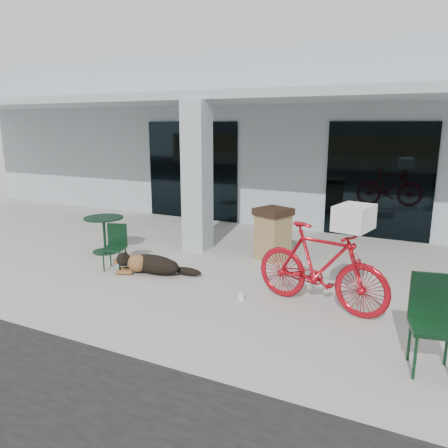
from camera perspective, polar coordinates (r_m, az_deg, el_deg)
The scene contains 14 objects.
ground at distance 6.92m, azimuth -1.99°, elevation -9.51°, with size 80.00×80.00×0.00m, color #ABA9A1.
building at distance 14.46m, azimuth 14.38°, elevation 11.00°, with size 22.00×7.00×4.50m, color #A5B1BB.
storefront_glass_left at distance 12.38m, azimuth -4.21°, elevation 6.92°, with size 2.80×0.06×2.70m, color black.
storefront_glass_right at distance 10.76m, azimuth 19.53°, elevation 5.31°, with size 2.40×0.06×2.70m, color black.
column at distance 9.20m, azimuth -3.54°, elevation 6.16°, with size 0.50×0.50×3.12m, color #A5B1BB.
overhang at distance 9.73m, azimuth 8.34°, elevation 16.16°, with size 22.00×2.80×0.18m, color #A5B1BB.
bicycle at distance 6.51m, azimuth 12.48°, elevation -5.46°, with size 0.58×2.07×1.24m, color #B00E1A.
laundry_basket at distance 6.14m, azimuth 16.61°, elevation 0.82°, with size 0.57×0.42×0.34m, color white.
dog at distance 7.97m, azimuth -9.18°, elevation -5.07°, with size 1.20×0.40×0.40m, color black, non-canonical shape.
cup_near_dog at distance 6.81m, azimuth 2.29°, elevation -9.42°, with size 0.09×0.09×0.11m, color white.
cafe_table_near at distance 9.46m, azimuth -15.34°, elevation -1.38°, with size 0.81×0.81×0.76m, color #133820, non-canonical shape.
cafe_chair_near at distance 8.30m, azimuth -14.15°, elevation -3.00°, with size 0.38×0.41×0.84m, color #133820, non-canonical shape.
cafe_chair_far_a at distance 5.28m, azimuth 25.75°, elevation -12.00°, with size 0.48×0.53×1.06m, color #133820, non-canonical shape.
trash_receptacle at distance 8.71m, azimuth 6.39°, elevation -1.28°, with size 0.61×0.61×1.03m, color olive, non-canonical shape.
Camera 1 is at (3.04, -5.63, 2.65)m, focal length 35.00 mm.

